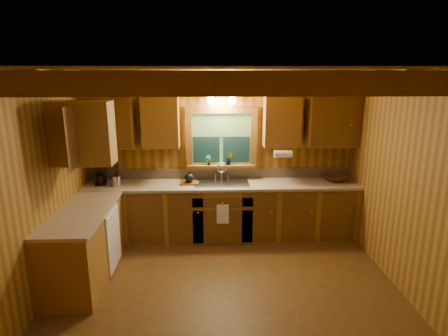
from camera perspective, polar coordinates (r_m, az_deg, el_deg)
room at (r=4.11m, az=0.44°, el=-3.47°), size 4.20×4.20×4.20m
ceiling_beams at (r=3.91m, az=0.48°, el=13.34°), size 4.20×2.54×0.18m
base_cabinets at (r=5.62m, az=-5.28°, el=-7.91°), size 4.20×2.22×0.86m
countertop at (r=5.47m, az=-5.24°, el=-3.53°), size 4.20×2.24×0.04m
backsplash at (r=6.01m, az=-0.41°, el=-0.82°), size 4.20×0.02×0.16m
dishwasher_panel at (r=5.22m, az=-16.56°, el=-10.32°), size 0.02×0.60×0.80m
upper_cabinets at (r=5.39m, az=-6.31°, el=6.65°), size 4.19×1.77×0.78m
window at (r=5.87m, az=-0.41°, el=4.30°), size 1.12×0.08×1.00m
window_sill at (r=5.91m, az=-0.39°, el=0.32°), size 1.06×0.14×0.04m
wall_sconce at (r=5.67m, az=-0.39°, el=10.42°), size 0.45×0.21×0.17m
paper_towel_roll at (r=5.68m, az=9.03°, el=2.13°), size 0.27×0.11×0.11m
dish_towel at (r=5.57m, az=-0.19°, el=-7.09°), size 0.18×0.01×0.30m
sink at (r=5.77m, az=-0.32°, el=-2.75°), size 0.82×0.48×0.43m
coffee_maker at (r=6.00m, az=-18.40°, el=-0.99°), size 0.16×0.21×0.29m
utensil_crock at (r=5.82m, az=-16.16°, el=-1.86°), size 0.13×0.13×0.36m
cutting_board at (r=5.75m, az=-5.34°, el=-2.30°), size 0.28×0.20×0.03m
teakettle at (r=5.73m, az=-5.36°, el=-1.52°), size 0.14×0.14×0.17m
wicker_basket at (r=6.12m, az=16.86°, el=-1.50°), size 0.40×0.40×0.09m
potted_plant_left at (r=5.86m, az=-2.38°, el=1.21°), size 0.09×0.07×0.17m
potted_plant_right at (r=5.88m, az=0.77°, el=1.44°), size 0.12×0.10×0.20m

